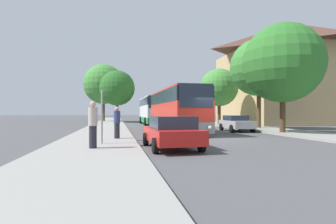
% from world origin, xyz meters
% --- Properties ---
extents(ground_plane, '(300.00, 300.00, 0.00)m').
position_xyz_m(ground_plane, '(0.00, 0.00, 0.00)').
color(ground_plane, '#4C4C4F').
rests_on(ground_plane, ground).
extents(sidewalk_left, '(4.00, 120.00, 0.15)m').
position_xyz_m(sidewalk_left, '(-7.00, 0.00, 0.07)').
color(sidewalk_left, gray).
rests_on(sidewalk_left, ground_plane).
extents(sidewalk_right, '(4.00, 120.00, 0.15)m').
position_xyz_m(sidewalk_right, '(7.00, 0.00, 0.07)').
color(sidewalk_right, gray).
rests_on(sidewalk_right, ground_plane).
extents(building_right_background, '(18.14, 14.54, 14.74)m').
position_xyz_m(building_right_background, '(19.51, 19.39, 7.37)').
color(building_right_background, tan).
rests_on(building_right_background, ground_plane).
extents(bus_front, '(2.84, 10.84, 3.38)m').
position_xyz_m(bus_front, '(-1.31, 5.72, 1.80)').
color(bus_front, gray).
rests_on(bus_front, ground_plane).
extents(bus_middle, '(2.81, 10.80, 3.56)m').
position_xyz_m(bus_middle, '(-1.29, 19.88, 1.89)').
color(bus_middle, '#238942').
rests_on(bus_middle, ground_plane).
extents(parked_car_left_curb, '(2.19, 4.18, 1.41)m').
position_xyz_m(parked_car_left_curb, '(-3.63, -3.68, 0.74)').
color(parked_car_left_curb, red).
rests_on(parked_car_left_curb, ground_plane).
extents(parked_car_right_near, '(2.10, 4.01, 1.34)m').
position_xyz_m(parked_car_right_near, '(3.87, 5.57, 0.71)').
color(parked_car_right_near, '#B7B7BC').
rests_on(parked_car_right_near, ground_plane).
extents(bus_stop_sign, '(0.08, 0.45, 2.47)m').
position_xyz_m(bus_stop_sign, '(-6.66, -2.46, 1.68)').
color(bus_stop_sign, gray).
rests_on(bus_stop_sign, sidewalk_left).
extents(pedestrian_waiting_near, '(0.36, 0.36, 1.89)m').
position_xyz_m(pedestrian_waiting_near, '(-6.93, -3.99, 1.11)').
color(pedestrian_waiting_near, '#23232D').
rests_on(pedestrian_waiting_near, sidewalk_left).
extents(pedestrian_waiting_far, '(0.36, 0.36, 1.75)m').
position_xyz_m(pedestrian_waiting_far, '(-5.97, -0.11, 1.04)').
color(pedestrian_waiting_far, '#23232D').
rests_on(pedestrian_waiting_far, sidewalk_left).
extents(tree_left_near, '(6.77, 6.77, 9.64)m').
position_xyz_m(tree_left_near, '(-8.13, 30.83, 6.40)').
color(tree_left_near, brown).
rests_on(tree_left_near, sidewalk_left).
extents(tree_left_far, '(5.65, 5.65, 8.19)m').
position_xyz_m(tree_left_far, '(-5.90, 27.79, 5.50)').
color(tree_left_far, '#513D23').
rests_on(tree_left_far, sidewalk_left).
extents(tree_right_near, '(4.69, 4.69, 6.89)m').
position_xyz_m(tree_right_near, '(6.52, 15.74, 4.68)').
color(tree_right_near, '#47331E').
rests_on(tree_right_near, sidewalk_right).
extents(tree_right_mid, '(5.47, 5.47, 8.49)m').
position_xyz_m(tree_right_mid, '(7.38, 7.99, 5.89)').
color(tree_right_mid, '#513D23').
rests_on(tree_right_mid, sidewalk_right).
extents(tree_right_far, '(5.73, 5.73, 7.89)m').
position_xyz_m(tree_right_far, '(5.84, 2.11, 5.17)').
color(tree_right_far, '#47331E').
rests_on(tree_right_far, sidewalk_right).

